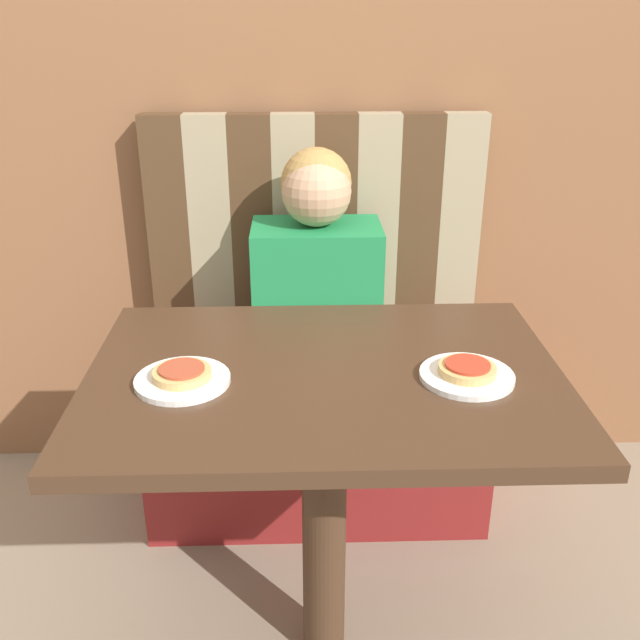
# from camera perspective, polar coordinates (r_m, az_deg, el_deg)

# --- Properties ---
(wall_back) EXTENTS (7.00, 0.05, 2.60)m
(wall_back) POSITION_cam_1_polar(r_m,az_deg,el_deg) (2.18, -0.52, 19.79)
(wall_back) COLOR brown
(wall_back) RESTS_ON ground_plane
(booth_seat) EXTENTS (1.00, 0.47, 0.48)m
(booth_seat) POSITION_cam_1_polar(r_m,az_deg,el_deg) (2.25, -0.24, -8.92)
(booth_seat) COLOR maroon
(booth_seat) RESTS_ON ground_plane
(booth_backrest) EXTENTS (1.00, 0.06, 0.70)m
(booth_backrest) POSITION_cam_1_polar(r_m,az_deg,el_deg) (2.18, -0.42, 7.10)
(booth_backrest) COLOR #4C331E
(booth_backrest) RESTS_ON booth_seat
(dining_table) EXTENTS (0.97, 0.69, 0.77)m
(dining_table) POSITION_cam_1_polar(r_m,az_deg,el_deg) (1.51, 0.36, -7.72)
(dining_table) COLOR #422B1C
(dining_table) RESTS_ON ground_plane
(person) EXTENTS (0.36, 0.23, 0.63)m
(person) POSITION_cam_1_polar(r_m,az_deg,el_deg) (2.01, -0.27, 4.25)
(person) COLOR #1E8447
(person) RESTS_ON booth_seat
(plate_left) EXTENTS (0.19, 0.19, 0.01)m
(plate_left) POSITION_cam_1_polar(r_m,az_deg,el_deg) (1.44, -10.94, -4.75)
(plate_left) COLOR white
(plate_left) RESTS_ON dining_table
(plate_right) EXTENTS (0.19, 0.19, 0.01)m
(plate_right) POSITION_cam_1_polar(r_m,az_deg,el_deg) (1.46, 11.66, -4.40)
(plate_right) COLOR white
(plate_right) RESTS_ON dining_table
(pizza_left) EXTENTS (0.12, 0.12, 0.02)m
(pizza_left) POSITION_cam_1_polar(r_m,az_deg,el_deg) (1.43, -10.99, -4.19)
(pizza_left) COLOR tan
(pizza_left) RESTS_ON plate_left
(pizza_right) EXTENTS (0.12, 0.12, 0.02)m
(pizza_right) POSITION_cam_1_polar(r_m,az_deg,el_deg) (1.45, 11.71, -3.84)
(pizza_right) COLOR tan
(pizza_right) RESTS_ON plate_right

